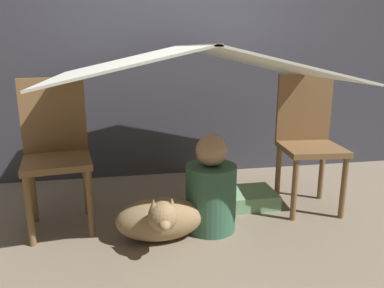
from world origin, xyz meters
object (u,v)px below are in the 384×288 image
at_px(chair_left, 56,148).
at_px(dog, 160,219).
at_px(person_front, 211,191).
at_px(chair_right, 308,137).

bearing_deg(chair_left, dog, -39.00).
distance_m(chair_left, person_front, 0.93).
xyz_separation_m(chair_right, dog, (-1.01, -0.33, -0.34)).
distance_m(chair_left, dog, 0.74).
bearing_deg(chair_right, person_front, -157.09).
relative_size(chair_right, person_front, 1.53).
relative_size(chair_left, dog, 1.81).
bearing_deg(chair_left, chair_right, -8.77).
bearing_deg(chair_left, person_front, -23.49).
relative_size(chair_left, person_front, 1.53).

